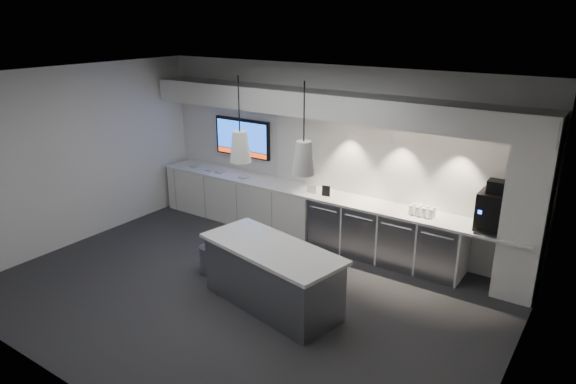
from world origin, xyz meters
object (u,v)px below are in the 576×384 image
Objects in this scene: wall_tv at (242,138)px; coffee_machine at (493,209)px; bin at (210,259)px; island at (272,276)px.

wall_tv is 1.75× the size of coffee_machine.
wall_tv is at bearing 116.45° from bin.
wall_tv is 2.79m from bin.
bin is (1.09, -2.19, -1.34)m from wall_tv.
wall_tv is 2.88× the size of bin.
coffee_machine is (3.58, 1.95, 0.98)m from bin.
bin is at bearing -152.06° from coffee_machine.
coffee_machine is (2.24, 2.16, 0.76)m from island.
bin is 4.19m from coffee_machine.
island is at bearing -44.77° from wall_tv.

